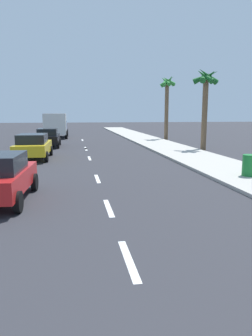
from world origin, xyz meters
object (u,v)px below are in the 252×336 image
parked_car_yellow (33,146)px  parked_car_black (48,137)px  parked_car_red (0,176)px  delivery_truck (56,125)px  trash_bin_near (249,165)px  palm_tree_distant (167,93)px  palm_tree_far (206,90)px

parked_car_yellow → parked_car_black: bearing=88.3°
parked_car_red → delivery_truck: size_ratio=0.64×
trash_bin_near → palm_tree_distant: bearing=83.2°
parked_car_yellow → palm_tree_distant: bearing=46.8°
parked_car_yellow → parked_car_black: same height
parked_car_yellow → trash_bin_near: 12.70m
parked_car_black → palm_tree_distant: (12.02, 5.44, 4.13)m
parked_car_red → parked_car_yellow: (-0.11, 9.76, 0.01)m
trash_bin_near → parked_car_black: bearing=122.7°
parked_car_red → parked_car_yellow: size_ratio=0.89×
parked_car_black → parked_car_yellow: bearing=-92.7°
parked_car_yellow → parked_car_black: 7.12m
parked_car_black → trash_bin_near: bearing=-56.9°
parked_car_red → delivery_truck: (0.44, 26.94, 0.67)m
palm_tree_far → parked_car_black: bearing=159.4°
parked_car_red → palm_tree_far: palm_tree_far is taller
parked_car_yellow → palm_tree_distant: palm_tree_distant is taller
parked_car_red → parked_car_black: same height
parked_car_red → palm_tree_far: (12.27, 12.36, 3.75)m
palm_tree_far → delivery_truck: bearing=129.1°
palm_tree_distant → parked_car_yellow: bearing=-134.7°
parked_car_red → parked_car_yellow: 9.76m
delivery_truck → trash_bin_near: size_ratio=6.78×
parked_car_red → parked_car_black: 16.87m
palm_tree_far → trash_bin_near: (-2.40, -10.45, -3.98)m
parked_car_red → palm_tree_distant: (12.30, 22.31, 4.13)m
palm_tree_distant → palm_tree_far: bearing=-90.1°
parked_car_red → palm_tree_distant: bearing=64.5°
parked_car_red → trash_bin_near: bearing=14.4°
palm_tree_far → palm_tree_distant: 9.95m
delivery_truck → palm_tree_distant: 13.19m
parked_car_red → delivery_truck: 26.96m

